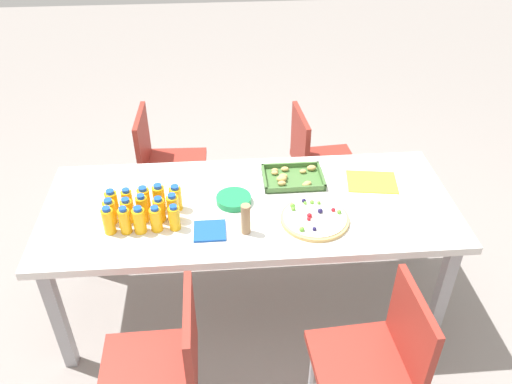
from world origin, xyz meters
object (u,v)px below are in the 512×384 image
juice_bottle_13 (159,198)px  snack_tray (292,178)px  juice_bottle_9 (173,208)px  juice_bottle_12 (144,200)px  juice_bottle_3 (156,219)px  juice_bottle_5 (110,212)px  juice_bottle_0 (109,221)px  fruit_pizza (315,218)px  plate_stack (234,199)px  paper_folder (372,182)px  party_table (249,214)px  chair_near_right (379,356)px  juice_bottle_6 (127,211)px  chair_far_left (163,160)px  juice_bottle_1 (125,221)px  juice_bottle_14 (176,198)px  juice_bottle_11 (127,201)px  juice_bottle_2 (139,220)px  cardboard_tube (246,219)px  chair_near_left (164,364)px  juice_bottle_7 (142,209)px  chair_far_right (316,159)px  juice_bottle_8 (159,210)px  napkin_stack (210,231)px  juice_bottle_4 (174,218)px  juice_bottle_10 (112,202)px

juice_bottle_13 → snack_tray: size_ratio=0.47×
juice_bottle_9 → juice_bottle_12: size_ratio=1.07×
juice_bottle_3 → juice_bottle_5: 0.23m
juice_bottle_12 → juice_bottle_0: bearing=-133.6°
fruit_pizza → plate_stack: size_ratio=1.88×
paper_folder → party_table: bearing=-168.6°
chair_near_right → juice_bottle_6: juice_bottle_6 is taller
chair_far_left → juice_bottle_1: 1.02m
juice_bottle_14 → party_table: bearing=2.1°
juice_bottle_11 → juice_bottle_2: bearing=-65.3°
juice_bottle_1 → cardboard_tube: bearing=-4.8°
chair_near_left → juice_bottle_5: juice_bottle_5 is taller
juice_bottle_12 → juice_bottle_13: bearing=0.4°
juice_bottle_13 → paper_folder: bearing=7.5°
juice_bottle_12 → juice_bottle_13: juice_bottle_13 is taller
party_table → juice_bottle_2: juice_bottle_2 is taller
chair_near_right → cardboard_tube: cardboard_tube is taller
juice_bottle_7 → plate_stack: 0.45m
juice_bottle_0 → chair_near_left: bearing=-65.8°
juice_bottle_0 → juice_bottle_5: bearing=93.9°
chair_far_left → juice_bottle_13: bearing=6.3°
chair_far_right → juice_bottle_13: (-0.93, -0.75, 0.29)m
chair_near_right → juice_bottle_3: bearing=52.4°
juice_bottle_11 → fruit_pizza: (0.90, -0.14, -0.05)m
juice_bottle_8 → plate_stack: juice_bottle_8 is taller
juice_bottle_9 → napkin_stack: bearing=-31.9°
party_table → juice_bottle_9: bearing=-165.3°
juice_bottle_3 → juice_bottle_4: 0.09m
juice_bottle_0 → napkin_stack: bearing=-4.2°
juice_bottle_14 → chair_near_left: bearing=-93.0°
snack_tray → juice_bottle_6: bearing=-161.0°
juice_bottle_5 → juice_bottle_12: size_ratio=0.96×
juice_bottle_12 → juice_bottle_13: 0.07m
napkin_stack → juice_bottle_8: bearing=155.6°
juice_bottle_5 → juice_bottle_9: bearing=-0.9°
paper_folder → juice_bottle_4: bearing=-163.8°
chair_near_right → juice_bottle_2: (-1.00, 0.62, 0.29)m
chair_far_left → juice_bottle_10: (-0.17, -0.82, 0.29)m
chair_near_left → snack_tray: bearing=-35.0°
juice_bottle_11 → napkin_stack: size_ratio=0.89×
juice_bottle_7 → napkin_stack: juice_bottle_7 is taller
party_table → juice_bottle_3: juice_bottle_3 is taller
juice_bottle_12 → plate_stack: (0.44, 0.03, -0.05)m
chair_near_left → plate_stack: chair_near_left is taller
juice_bottle_6 → napkin_stack: (0.39, -0.11, -0.06)m
juice_bottle_10 → juice_bottle_3: bearing=-33.4°
chair_near_left → juice_bottle_10: size_ratio=6.18×
juice_bottle_5 → juice_bottle_11: size_ratio=1.00×
juice_bottle_4 → juice_bottle_9: juice_bottle_9 is taller
chair_far_left → juice_bottle_3: 1.01m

